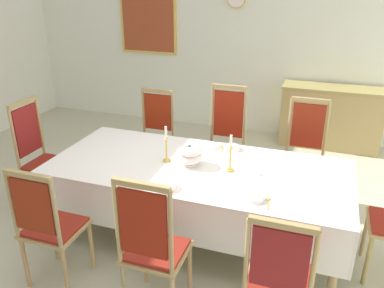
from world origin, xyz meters
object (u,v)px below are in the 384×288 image
(chair_north_a, at_px, (154,134))
(bowl_far_left, at_px, (165,186))
(bowl_far_right, at_px, (232,147))
(soup_tureen, at_px, (189,155))
(bowl_near_right, at_px, (214,145))
(chair_head_west, at_px, (40,155))
(chair_south_b, at_px, (152,246))
(dining_table, at_px, (197,173))
(chair_south_c, at_px, (279,277))
(bowl_near_left, at_px, (255,198))
(spoon_primary, at_px, (268,200))
(candlestick_east, at_px, (230,157))
(framed_painting, at_px, (148,20))
(sideboard, at_px, (330,117))
(chair_north_c, at_px, (304,152))
(candlestick_west, at_px, (166,148))
(chair_north_b, at_px, (225,140))
(chair_south_a, at_px, (49,224))
(spoon_secondary, at_px, (224,147))

(chair_north_a, relative_size, bowl_far_left, 5.92)
(bowl_far_right, bearing_deg, soup_tureen, -121.60)
(bowl_near_right, bearing_deg, chair_head_west, -165.29)
(chair_north_a, bearing_deg, chair_south_b, 113.89)
(dining_table, bearing_deg, chair_south_c, -48.38)
(bowl_near_left, height_order, spoon_primary, bowl_near_left)
(chair_south_b, xyz_separation_m, bowl_near_right, (0.02, 1.47, 0.18))
(chair_south_b, bearing_deg, candlestick_east, 73.22)
(chair_north_a, height_order, chair_south_c, chair_north_a)
(bowl_far_left, height_order, framed_painting, framed_painting)
(spoon_primary, bearing_deg, bowl_far_right, 111.73)
(sideboard, bearing_deg, chair_north_c, 81.78)
(chair_south_b, height_order, sideboard, chair_south_b)
(soup_tureen, distance_m, bowl_far_left, 0.49)
(dining_table, xyz_separation_m, chair_head_west, (-1.76, -0.00, -0.08))
(chair_north_a, bearing_deg, candlestick_west, 120.24)
(chair_north_b, height_order, chair_head_west, chair_north_b)
(dining_table, xyz_separation_m, soup_tureen, (-0.08, 0.00, 0.17))
(chair_north_a, relative_size, bowl_near_left, 7.59)
(chair_south_a, distance_m, candlestick_west, 1.20)
(chair_north_a, xyz_separation_m, spoon_primary, (1.59, -1.40, 0.18))
(candlestick_west, xyz_separation_m, bowl_near_right, (0.32, 0.47, -0.12))
(chair_south_c, bearing_deg, bowl_far_right, 114.85)
(chair_north_c, xyz_separation_m, chair_head_west, (-2.65, -1.00, 0.01))
(chair_north_b, bearing_deg, spoon_secondary, 102.86)
(framed_painting, bearing_deg, chair_north_c, -36.16)
(candlestick_west, distance_m, bowl_near_left, 1.01)
(chair_north_a, relative_size, spoon_secondary, 6.20)
(chair_north_c, relative_size, spoon_secondary, 6.55)
(chair_north_a, bearing_deg, spoon_primary, 138.71)
(dining_table, height_order, spoon_primary, spoon_primary)
(chair_head_west, xyz_separation_m, soup_tureen, (1.68, 0.00, 0.25))
(chair_south_a, bearing_deg, dining_table, 48.40)
(soup_tureen, bearing_deg, candlestick_west, 180.00)
(chair_north_b, xyz_separation_m, sideboard, (1.14, 1.75, -0.16))
(spoon_secondary, bearing_deg, chair_north_c, 30.42)
(chair_south_a, relative_size, bowl_near_right, 7.47)
(bowl_far_right, bearing_deg, chair_south_c, -65.15)
(chair_head_west, relative_size, framed_painting, 1.11)
(chair_south_b, height_order, framed_painting, framed_painting)
(chair_head_west, height_order, candlestick_east, chair_head_west)
(chair_south_a, distance_m, chair_north_c, 2.67)
(chair_south_b, distance_m, bowl_far_left, 0.57)
(chair_north_b, bearing_deg, bowl_near_left, 112.97)
(bowl_far_left, xyz_separation_m, sideboard, (1.26, 3.23, -0.32))
(chair_north_a, distance_m, chair_north_b, 0.89)
(chair_head_west, bearing_deg, bowl_far_right, 103.30)
(chair_head_west, distance_m, spoon_primary, 2.51)
(bowl_near_left, bearing_deg, bowl_near_right, 123.49)
(bowl_far_left, bearing_deg, spoon_secondary, 76.39)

